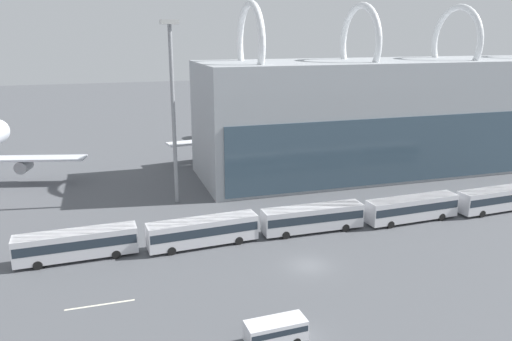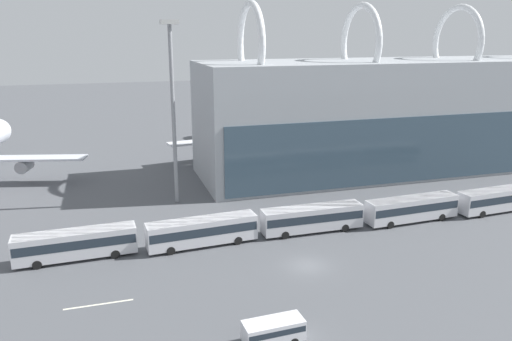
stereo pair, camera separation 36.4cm
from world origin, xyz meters
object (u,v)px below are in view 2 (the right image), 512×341
shuttle_bus_4 (500,198)px  service_van_foreground (273,330)px  shuttle_bus_2 (312,217)px  shuttle_bus_3 (412,208)px  shuttle_bus_1 (202,230)px  floodlight_mast (172,90)px  airliner_at_gate_far (262,130)px  shuttle_bus_0 (76,243)px

shuttle_bus_4 → service_van_foreground: shuttle_bus_4 is taller
service_van_foreground → shuttle_bus_2: bearing=-123.0°
shuttle_bus_3 → shuttle_bus_4: size_ratio=1.00×
shuttle_bus_1 → shuttle_bus_4: same height
shuttle_bus_1 → floodlight_mast: (-0.62, 17.02, 14.83)m
floodlight_mast → shuttle_bus_4: bearing=-22.0°
shuttle_bus_1 → shuttle_bus_3: bearing=-4.7°
shuttle_bus_3 → service_van_foreground: shuttle_bus_3 is taller
airliner_at_gate_far → service_van_foreground: size_ratio=8.63×
shuttle_bus_1 → airliner_at_gate_far: bearing=59.9°
service_van_foreground → floodlight_mast: bearing=-88.8°
shuttle_bus_3 → floodlight_mast: 36.92m
airliner_at_gate_far → shuttle_bus_2: 42.83m
airliner_at_gate_far → shuttle_bus_0: bearing=130.0°
shuttle_bus_4 → service_van_foreground: 45.53m
shuttle_bus_4 → service_van_foreground: bearing=-157.0°
shuttle_bus_0 → airliner_at_gate_far: bearing=47.9°
shuttle_bus_1 → floodlight_mast: size_ratio=0.51×
shuttle_bus_0 → floodlight_mast: size_ratio=0.50×
shuttle_bus_3 → floodlight_mast: (-29.03, 17.34, 14.83)m
shuttle_bus_3 → shuttle_bus_4: (14.20, -0.16, 0.00)m
shuttle_bus_4 → floodlight_mast: floodlight_mast is taller
shuttle_bus_0 → shuttle_bus_1: same height
shuttle_bus_0 → service_van_foreground: size_ratio=2.59×
airliner_at_gate_far → service_van_foreground: airliner_at_gate_far is taller
shuttle_bus_0 → shuttle_bus_2: size_ratio=1.01×
shuttle_bus_0 → shuttle_bus_2: (28.41, -0.22, 0.00)m
shuttle_bus_2 → shuttle_bus_4: same height
airliner_at_gate_far → shuttle_bus_3: (7.73, -42.75, -3.20)m
shuttle_bus_1 → shuttle_bus_0: bearing=174.2°
shuttle_bus_1 → shuttle_bus_2: 14.21m
shuttle_bus_4 → shuttle_bus_2: bearing=175.1°
airliner_at_gate_far → shuttle_bus_0: 54.69m
shuttle_bus_1 → service_van_foreground: (1.88, -20.80, -0.77)m
shuttle_bus_0 → shuttle_bus_3: bearing=-3.4°
shuttle_bus_0 → shuttle_bus_1: size_ratio=1.00×
shuttle_bus_1 → shuttle_bus_2: bearing=-3.2°
shuttle_bus_1 → shuttle_bus_4: (42.61, -0.48, 0.00)m
shuttle_bus_3 → shuttle_bus_4: 14.21m
shuttle_bus_1 → shuttle_bus_3: 28.41m
shuttle_bus_4 → shuttle_bus_3: bearing=175.9°
airliner_at_gate_far → shuttle_bus_0: (-34.88, -42.00, -3.20)m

